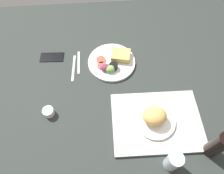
# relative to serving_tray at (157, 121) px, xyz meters

# --- Properties ---
(ground_plane) EXTENTS (1.90, 1.50, 0.03)m
(ground_plane) POSITION_rel_serving_tray_xyz_m (0.19, -0.23, -0.02)
(ground_plane) COLOR #282D2B
(serving_tray) EXTENTS (0.46, 0.34, 0.02)m
(serving_tray) POSITION_rel_serving_tray_xyz_m (0.00, 0.00, 0.00)
(serving_tray) COLOR #B2B2AD
(serving_tray) RESTS_ON ground_plane
(bread_plate_near) EXTENTS (0.20, 0.20, 0.09)m
(bread_plate_near) POSITION_rel_serving_tray_xyz_m (0.02, -0.00, 0.04)
(bread_plate_near) COLOR white
(bread_plate_near) RESTS_ON serving_tray
(plate_with_salad) EXTENTS (0.28, 0.28, 0.05)m
(plate_with_salad) POSITION_rel_serving_tray_xyz_m (0.19, -0.39, 0.01)
(plate_with_salad) COLOR white
(plate_with_salad) RESTS_ON ground_plane
(drinking_glass) EXTENTS (0.07, 0.07, 0.12)m
(drinking_glass) POSITION_rel_serving_tray_xyz_m (-0.02, 0.21, 0.05)
(drinking_glass) COLOR silver
(drinking_glass) RESTS_ON ground_plane
(soda_bottle) EXTENTS (0.06, 0.06, 0.19)m
(soda_bottle) POSITION_rel_serving_tray_xyz_m (-0.22, 0.16, 0.08)
(soda_bottle) COLOR black
(soda_bottle) RESTS_ON ground_plane
(espresso_cup) EXTENTS (0.06, 0.06, 0.04)m
(espresso_cup) POSITION_rel_serving_tray_xyz_m (0.55, -0.09, 0.01)
(espresso_cup) COLOR silver
(espresso_cup) RESTS_ON ground_plane
(fork) EXTENTS (0.01, 0.17, 0.01)m
(fork) POSITION_rel_serving_tray_xyz_m (0.40, -0.42, -0.01)
(fork) COLOR #B7B7BC
(fork) RESTS_ON ground_plane
(knife) EXTENTS (0.03, 0.19, 0.01)m
(knife) POSITION_rel_serving_tray_xyz_m (0.43, -0.38, -0.01)
(knife) COLOR #B7B7BC
(knife) RESTS_ON ground_plane
(cell_phone) EXTENTS (0.15, 0.08, 0.01)m
(cell_phone) POSITION_rel_serving_tray_xyz_m (0.56, -0.47, -0.00)
(cell_phone) COLOR black
(cell_phone) RESTS_ON ground_plane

